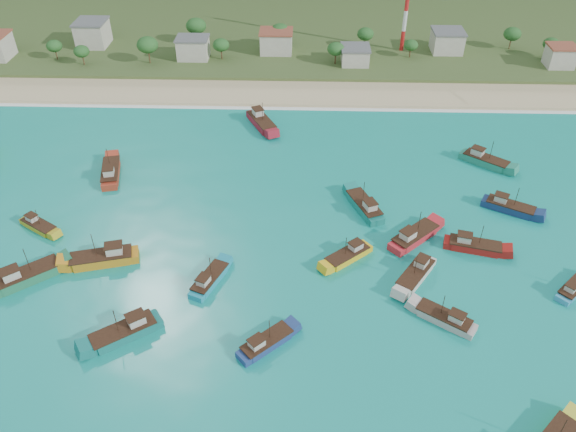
{
  "coord_description": "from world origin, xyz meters",
  "views": [
    {
      "loc": [
        4.69,
        -67.39,
        68.56
      ],
      "look_at": [
        2.1,
        18.0,
        3.0
      ],
      "focal_mm": 35.0,
      "sensor_mm": 36.0,
      "label": 1
    }
  ],
  "objects_px": {
    "boat_14": "(210,280)",
    "boat_24": "(266,343)",
    "boat_4": "(364,206)",
    "boat_19": "(348,256)",
    "boat_5": "(27,276)",
    "boat_17": "(111,173)",
    "boat_28": "(474,246)",
    "boat_1": "(445,319)",
    "boat_11": "(103,259)",
    "boat_26": "(414,237)",
    "boat_10": "(485,161)",
    "boat_18": "(574,289)",
    "boat_9": "(509,207)",
    "boat_25": "(416,275)",
    "boat_20": "(39,226)",
    "boat_13": "(125,332)",
    "boat_7": "(261,122)"
  },
  "relations": [
    {
      "from": "boat_26",
      "to": "boat_10",
      "type": "bearing_deg",
      "value": 101.29
    },
    {
      "from": "boat_17",
      "to": "boat_28",
      "type": "xyz_separation_m",
      "value": [
        74.32,
        -22.51,
        -0.12
      ]
    },
    {
      "from": "boat_7",
      "to": "boat_17",
      "type": "xyz_separation_m",
      "value": [
        -31.65,
        -24.28,
        -0.06
      ]
    },
    {
      "from": "boat_11",
      "to": "boat_10",
      "type": "bearing_deg",
      "value": -79.62
    },
    {
      "from": "boat_4",
      "to": "boat_14",
      "type": "height_order",
      "value": "boat_4"
    },
    {
      "from": "boat_19",
      "to": "boat_25",
      "type": "relative_size",
      "value": 0.9
    },
    {
      "from": "boat_19",
      "to": "boat_5",
      "type": "bearing_deg",
      "value": 57.76
    },
    {
      "from": "boat_20",
      "to": "boat_19",
      "type": "bearing_deg",
      "value": 115.66
    },
    {
      "from": "boat_1",
      "to": "boat_28",
      "type": "height_order",
      "value": "boat_28"
    },
    {
      "from": "boat_4",
      "to": "boat_9",
      "type": "height_order",
      "value": "boat_4"
    },
    {
      "from": "boat_1",
      "to": "boat_5",
      "type": "xyz_separation_m",
      "value": [
        -70.85,
        7.36,
        0.25
      ]
    },
    {
      "from": "boat_5",
      "to": "boat_20",
      "type": "bearing_deg",
      "value": 155.63
    },
    {
      "from": "boat_5",
      "to": "boat_19",
      "type": "height_order",
      "value": "boat_5"
    },
    {
      "from": "boat_25",
      "to": "boat_28",
      "type": "bearing_deg",
      "value": -111.72
    },
    {
      "from": "boat_1",
      "to": "boat_14",
      "type": "relative_size",
      "value": 0.99
    },
    {
      "from": "boat_5",
      "to": "boat_11",
      "type": "bearing_deg",
      "value": 74.37
    },
    {
      "from": "boat_14",
      "to": "boat_19",
      "type": "xyz_separation_m",
      "value": [
        24.34,
        7.05,
        0.03
      ]
    },
    {
      "from": "boat_4",
      "to": "boat_26",
      "type": "bearing_deg",
      "value": -70.68
    },
    {
      "from": "boat_19",
      "to": "boat_26",
      "type": "distance_m",
      "value": 13.94
    },
    {
      "from": "boat_14",
      "to": "boat_4",
      "type": "bearing_deg",
      "value": 60.74
    },
    {
      "from": "boat_20",
      "to": "boat_17",
      "type": "bearing_deg",
      "value": -172.93
    },
    {
      "from": "boat_5",
      "to": "boat_28",
      "type": "xyz_separation_m",
      "value": [
        79.62,
        10.67,
        -0.17
      ]
    },
    {
      "from": "boat_9",
      "to": "boat_4",
      "type": "bearing_deg",
      "value": -59.93
    },
    {
      "from": "boat_18",
      "to": "boat_1",
      "type": "bearing_deg",
      "value": -115.62
    },
    {
      "from": "boat_18",
      "to": "boat_20",
      "type": "relative_size",
      "value": 0.91
    },
    {
      "from": "boat_1",
      "to": "boat_25",
      "type": "xyz_separation_m",
      "value": [
        -3.15,
        10.06,
        0.07
      ]
    },
    {
      "from": "boat_11",
      "to": "boat_17",
      "type": "distance_m",
      "value": 28.97
    },
    {
      "from": "boat_10",
      "to": "boat_14",
      "type": "bearing_deg",
      "value": -17.22
    },
    {
      "from": "boat_1",
      "to": "boat_11",
      "type": "bearing_deg",
      "value": 112.36
    },
    {
      "from": "boat_1",
      "to": "boat_20",
      "type": "distance_m",
      "value": 77.54
    },
    {
      "from": "boat_19",
      "to": "boat_28",
      "type": "bearing_deg",
      "value": -121.72
    },
    {
      "from": "boat_4",
      "to": "boat_5",
      "type": "distance_m",
      "value": 64.34
    },
    {
      "from": "boat_1",
      "to": "boat_13",
      "type": "xyz_separation_m",
      "value": [
        -50.52,
        -4.53,
        0.16
      ]
    },
    {
      "from": "boat_13",
      "to": "boat_17",
      "type": "xyz_separation_m",
      "value": [
        -15.03,
        45.07,
        0.03
      ]
    },
    {
      "from": "boat_7",
      "to": "boat_9",
      "type": "bearing_deg",
      "value": 120.34
    },
    {
      "from": "boat_17",
      "to": "boat_25",
      "type": "relative_size",
      "value": 1.17
    },
    {
      "from": "boat_1",
      "to": "boat_5",
      "type": "bearing_deg",
      "value": 118.26
    },
    {
      "from": "boat_26",
      "to": "boat_13",
      "type": "bearing_deg",
      "value": -105.68
    },
    {
      "from": "boat_17",
      "to": "boat_5",
      "type": "bearing_deg",
      "value": -111.42
    },
    {
      "from": "boat_7",
      "to": "boat_18",
      "type": "height_order",
      "value": "boat_7"
    },
    {
      "from": "boat_17",
      "to": "boat_10",
      "type": "bearing_deg",
      "value": -7.19
    },
    {
      "from": "boat_5",
      "to": "boat_13",
      "type": "bearing_deg",
      "value": 21.35
    },
    {
      "from": "boat_4",
      "to": "boat_24",
      "type": "relative_size",
      "value": 1.3
    },
    {
      "from": "boat_24",
      "to": "boat_28",
      "type": "bearing_deg",
      "value": 80.89
    },
    {
      "from": "boat_4",
      "to": "boat_19",
      "type": "xyz_separation_m",
      "value": [
        -4.14,
        -15.06,
        -0.16
      ]
    },
    {
      "from": "boat_10",
      "to": "boat_28",
      "type": "height_order",
      "value": "boat_10"
    },
    {
      "from": "boat_26",
      "to": "boat_14",
      "type": "bearing_deg",
      "value": -113.96
    },
    {
      "from": "boat_7",
      "to": "boat_28",
      "type": "height_order",
      "value": "boat_7"
    },
    {
      "from": "boat_14",
      "to": "boat_24",
      "type": "bearing_deg",
      "value": -28.9
    },
    {
      "from": "boat_5",
      "to": "boat_18",
      "type": "bearing_deg",
      "value": 51.84
    }
  ]
}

